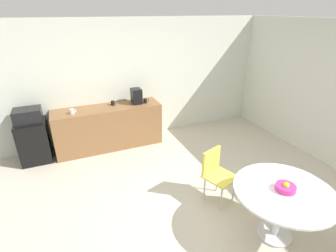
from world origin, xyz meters
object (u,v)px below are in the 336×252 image
Objects in this scene: coffee_maker at (136,96)px; mug_red at (113,103)px; microwave at (28,116)px; fruit_bowl at (286,187)px; mug_green at (145,101)px; mug_white at (72,111)px; mini_fridge at (34,141)px; round_table at (283,198)px; chair_yellow at (215,169)px.

mug_red is at bearing 170.99° from coffee_maker.
microwave is 2.09m from coffee_maker.
fruit_bowl is at bearing -67.83° from mug_red.
mug_white is at bearing -178.25° from mug_green.
mini_fridge is 1.70× the size of microwave.
mug_red is (0.83, 0.18, 0.00)m from mug_white.
coffee_maker reaches higher than microwave.
coffee_maker reaches higher than mug_red.
mug_white is (0.77, -0.10, 0.54)m from mini_fridge.
microwave is 4.43m from round_table.
fruit_bowl is 3.31m from mug_green.
coffee_maker is (-0.52, 2.32, 0.54)m from chair_yellow.
mini_fridge is 0.98× the size of chair_yellow.
mug_green reaches higher than chair_yellow.
mug_white reaches higher than chair_yellow.
chair_yellow is 2.33m from mug_green.
mini_fridge is 0.54m from microwave.
mug_white is (-2.19, 3.18, 0.33)m from round_table.
chair_yellow is at bearing -67.02° from mug_red.
round_table is 9.38× the size of mug_red.
mug_white is (-2.19, 3.18, 0.17)m from fruit_bowl.
fruit_bowl is (0.35, -0.96, 0.26)m from chair_yellow.
microwave reaches higher than mini_fridge.
mug_red is (1.59, 0.08, 0.54)m from mini_fridge.
round_table is at bearing -48.02° from mini_fridge.
microwave is at bearing 178.67° from mug_green.
fruit_bowl is 3.87m from mug_white.
microwave reaches higher than round_table.
mug_white is at bearing -167.94° from mug_red.
coffee_maker is at bearing 4.27° from mug_white.
mug_green is (2.26, -0.05, 0.54)m from mini_fridge.
mug_red is at bearing 112.98° from chair_yellow.
fruit_bowl is at bearing 2.35° from round_table.
mug_red is (-1.02, 2.40, 0.43)m from chair_yellow.
fruit_bowl is 1.86× the size of mug_red.
microwave is at bearing -177.20° from mug_red.
coffee_maker is (2.08, 0.00, 0.11)m from microwave.
fruit_bowl is (0.01, 0.00, 0.16)m from round_table.
coffee_maker is at bearing 104.97° from fruit_bowl.
mini_fridge is at bearing -177.20° from mug_red.
microwave is 4.42m from fruit_bowl.
coffee_maker reaches higher than round_table.
mug_green is at bearing -11.03° from mug_red.
microwave is at bearing 132.07° from fruit_bowl.
mug_green is (-0.70, 3.23, 0.17)m from fruit_bowl.
mug_red reaches higher than round_table.
microwave is at bearing 180.00° from coffee_maker.
chair_yellow is at bearing -77.25° from coffee_maker.
fruit_bowl reaches higher than round_table.
mug_green is (-0.69, 3.23, 0.33)m from round_table.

